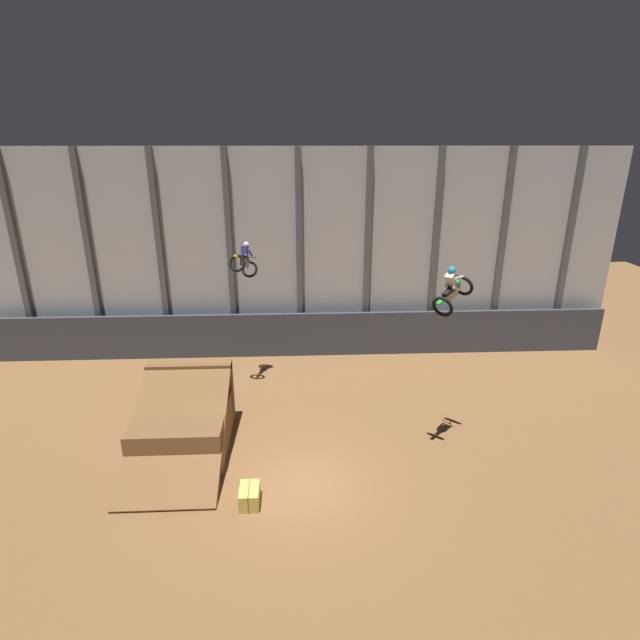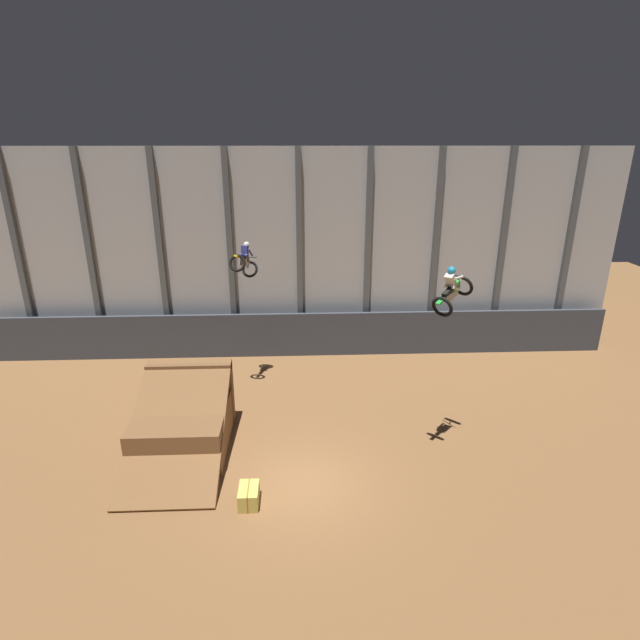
# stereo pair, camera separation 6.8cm
# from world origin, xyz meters

# --- Properties ---
(ground_plane) EXTENTS (60.00, 60.00, 0.00)m
(ground_plane) POSITION_xyz_m (0.00, 0.00, 0.00)
(ground_plane) COLOR brown
(arena_back_wall) EXTENTS (32.00, 0.40, 10.22)m
(arena_back_wall) POSITION_xyz_m (-0.00, 11.10, 5.11)
(arena_back_wall) COLOR #ADB2B7
(arena_back_wall) RESTS_ON ground_plane
(lower_barrier) EXTENTS (31.36, 0.20, 2.27)m
(lower_barrier) POSITION_xyz_m (0.00, 10.36, 1.14)
(lower_barrier) COLOR #383D47
(lower_barrier) RESTS_ON ground_plane
(dirt_ramp) EXTENTS (3.19, 5.38, 2.71)m
(dirt_ramp) POSITION_xyz_m (-4.26, 2.58, 0.91)
(dirt_ramp) COLOR brown
(dirt_ramp) RESTS_ON ground_plane
(rider_bike_left_air) EXTENTS (1.19, 1.82, 1.66)m
(rider_bike_left_air) POSITION_xyz_m (-2.35, 7.54, 5.64)
(rider_bike_left_air) COLOR black
(rider_bike_right_air) EXTENTS (1.68, 1.70, 1.64)m
(rider_bike_right_air) POSITION_xyz_m (4.90, 1.97, 5.89)
(rider_bike_right_air) COLOR black
(hay_bale_trackside) EXTENTS (0.60, 0.91, 0.57)m
(hay_bale_trackside) POSITION_xyz_m (-1.68, -0.78, 0.28)
(hay_bale_trackside) COLOR #CCB751
(hay_bale_trackside) RESTS_ON ground_plane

